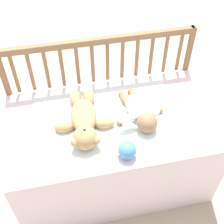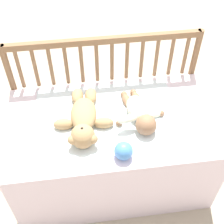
{
  "view_description": "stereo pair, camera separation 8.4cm",
  "coord_description": "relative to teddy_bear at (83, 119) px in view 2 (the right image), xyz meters",
  "views": [
    {
      "loc": [
        -0.23,
        -1.07,
        1.78
      ],
      "look_at": [
        0.0,
        0.01,
        0.59
      ],
      "focal_mm": 50.0,
      "sensor_mm": 36.0,
      "label": 1
    },
    {
      "loc": [
        -0.15,
        -1.08,
        1.78
      ],
      "look_at": [
        0.0,
        0.01,
        0.59
      ],
      "focal_mm": 50.0,
      "sensor_mm": 36.0,
      "label": 2
    }
  ],
  "objects": [
    {
      "name": "baby",
      "position": [
        0.3,
        0.01,
        -0.0
      ],
      "size": [
        0.27,
        0.35,
        0.11
      ],
      "color": "#EAEACC",
      "rests_on": "crib_mattress"
    },
    {
      "name": "toy_ball",
      "position": [
        0.17,
        -0.22,
        -0.0
      ],
      "size": [
        0.09,
        0.09,
        0.09
      ],
      "color": "#4C8CDB",
      "rests_on": "crib_mattress"
    },
    {
      "name": "ground_plane",
      "position": [
        0.15,
        0.01,
        -0.58
      ],
      "size": [
        12.0,
        12.0,
        0.0
      ],
      "primitive_type": "plane",
      "color": "tan"
    },
    {
      "name": "teddy_bear",
      "position": [
        0.0,
        0.0,
        0.0
      ],
      "size": [
        0.32,
        0.43,
        0.12
      ],
      "color": "tan",
      "rests_on": "crib_mattress"
    },
    {
      "name": "blanket",
      "position": [
        0.13,
        0.04,
        -0.05
      ],
      "size": [
        0.76,
        0.51,
        0.01
      ],
      "color": "white",
      "rests_on": "crib_mattress"
    },
    {
      "name": "crib_rail",
      "position": [
        0.15,
        0.35,
        0.01
      ],
      "size": [
        1.12,
        0.04,
        0.83
      ],
      "color": "brown",
      "rests_on": "ground_plane"
    },
    {
      "name": "crib_mattress",
      "position": [
        0.15,
        0.01,
        -0.31
      ],
      "size": [
        1.12,
        0.63,
        0.53
      ],
      "color": "silver",
      "rests_on": "ground_plane"
    }
  ]
}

